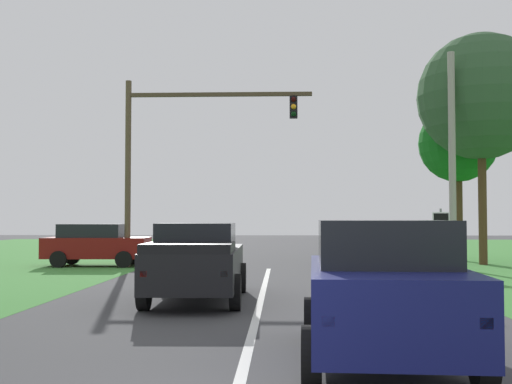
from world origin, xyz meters
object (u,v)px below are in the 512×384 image
(pickup_truck_lead, at_px, (197,261))
(utility_pole_right, at_px, (452,160))
(traffic_light, at_px, (176,143))
(keep_moving_sign, at_px, (441,232))
(crossing_suv_far, at_px, (96,244))
(red_suv_near, at_px, (383,287))
(extra_tree_1, at_px, (458,144))
(oak_tree_right, at_px, (481,97))

(pickup_truck_lead, xyz_separation_m, utility_pole_right, (8.88, 10.60, 3.38))
(traffic_light, relative_size, keep_moving_sign, 3.28)
(traffic_light, distance_m, crossing_suv_far, 5.46)
(red_suv_near, xyz_separation_m, extra_tree_1, (7.00, 22.01, 4.53))
(red_suv_near, distance_m, oak_tree_right, 21.56)
(keep_moving_sign, xyz_separation_m, extra_tree_1, (2.76, 7.92, 4.05))
(oak_tree_right, height_order, crossing_suv_far, oak_tree_right)
(red_suv_near, relative_size, extra_tree_1, 0.62)
(oak_tree_right, bearing_deg, pickup_truck_lead, -129.87)
(red_suv_near, distance_m, extra_tree_1, 23.54)
(pickup_truck_lead, xyz_separation_m, crossing_suv_far, (-5.77, 11.42, -0.05))
(traffic_light, height_order, extra_tree_1, traffic_light)
(crossing_suv_far, bearing_deg, oak_tree_right, 5.05)
(extra_tree_1, bearing_deg, red_suv_near, -107.63)
(traffic_light, bearing_deg, keep_moving_sign, -17.66)
(traffic_light, xyz_separation_m, extra_tree_1, (12.76, 4.74, 0.46))
(red_suv_near, xyz_separation_m, crossing_suv_far, (-9.24, 17.84, -0.11))
(red_suv_near, height_order, utility_pole_right, utility_pole_right)
(utility_pole_right, bearing_deg, pickup_truck_lead, -129.98)
(oak_tree_right, distance_m, utility_pole_right, 4.18)
(pickup_truck_lead, distance_m, utility_pole_right, 14.23)
(crossing_suv_far, distance_m, utility_pole_right, 15.07)
(oak_tree_right, bearing_deg, traffic_light, -171.17)
(red_suv_near, height_order, traffic_light, traffic_light)
(keep_moving_sign, distance_m, extra_tree_1, 9.32)
(extra_tree_1, bearing_deg, keep_moving_sign, -109.24)
(keep_moving_sign, xyz_separation_m, oak_tree_right, (3.06, 5.21, 5.80))
(traffic_light, height_order, keep_moving_sign, traffic_light)
(extra_tree_1, bearing_deg, pickup_truck_lead, -123.86)
(oak_tree_right, bearing_deg, utility_pole_right, -129.34)
(red_suv_near, height_order, crossing_suv_far, red_suv_near)
(utility_pole_right, distance_m, extra_tree_1, 5.38)
(pickup_truck_lead, xyz_separation_m, traffic_light, (-2.29, 10.85, 4.13))
(traffic_light, bearing_deg, oak_tree_right, 8.83)
(pickup_truck_lead, relative_size, keep_moving_sign, 2.36)
(pickup_truck_lead, bearing_deg, traffic_light, 101.93)
(pickup_truck_lead, bearing_deg, keep_moving_sign, 44.89)
(pickup_truck_lead, xyz_separation_m, extra_tree_1, (10.46, 15.59, 4.59))
(oak_tree_right, height_order, extra_tree_1, oak_tree_right)
(red_suv_near, height_order, keep_moving_sign, keep_moving_sign)
(pickup_truck_lead, relative_size, crossing_suv_far, 1.28)
(crossing_suv_far, xyz_separation_m, utility_pole_right, (14.65, -0.82, 3.43))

